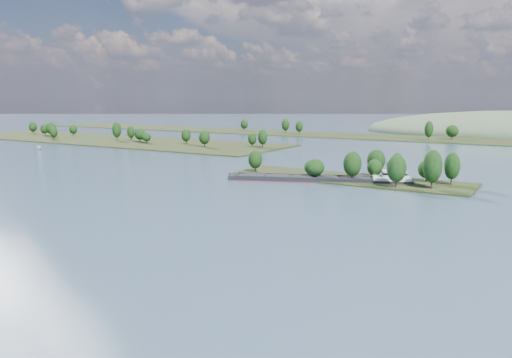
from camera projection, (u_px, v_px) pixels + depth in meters
The scene contains 6 objects.
ground at pixel (279, 206), 157.51m from camera, with size 1800.00×1800.00×0.00m, color #3D536A.
tree_island at pixel (363, 172), 203.25m from camera, with size 100.00×31.24×15.70m.
left_bank at pixel (108, 139), 392.04m from camera, with size 300.00×80.00×15.77m.
back_shoreline at pixel (460, 140), 389.44m from camera, with size 900.00×60.00×16.37m.
cargo_barge at pixel (332, 178), 202.67m from camera, with size 72.47×34.88×10.05m.
motorboat at pixel (39, 147), 326.07m from camera, with size 2.55×6.78×2.62m, color white.
Camera 1 is at (73.25, -15.66, 34.10)m, focal length 35.00 mm.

